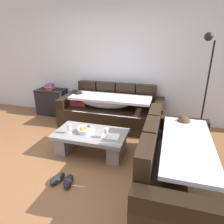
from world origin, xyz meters
name	(u,v)px	position (x,y,z in m)	size (l,w,h in m)	color
ground_plane	(69,164)	(0.00, 0.00, 0.00)	(14.00, 14.00, 0.00)	brown
back_wall	(109,61)	(0.00, 2.15, 1.35)	(9.00, 0.10, 2.70)	silver
couch_along_wall	(110,111)	(0.20, 1.62, 0.33)	(2.22, 0.92, 0.88)	black
couch_near_window	(177,164)	(1.60, -0.02, 0.34)	(0.92, 2.01, 0.88)	black
coffee_table	(91,140)	(0.22, 0.41, 0.24)	(1.20, 0.68, 0.38)	gray
fruit_bowl	(86,130)	(0.13, 0.41, 0.42)	(0.28, 0.28, 0.10)	silver
wine_glass_near_left	(69,127)	(-0.10, 0.29, 0.50)	(0.07, 0.07, 0.17)	silver
wine_glass_near_right	(106,131)	(0.52, 0.31, 0.50)	(0.07, 0.07, 0.17)	silver
open_magazine	(110,136)	(0.57, 0.37, 0.39)	(0.28, 0.21, 0.01)	white
side_cabinet	(52,102)	(-1.42, 1.85, 0.32)	(0.72, 0.44, 0.64)	black
book_stack_on_cabinet	(50,87)	(-1.43, 1.85, 0.71)	(0.19, 0.24, 0.13)	gold
floor_lamp	(205,82)	(2.00, 1.47, 1.12)	(0.33, 0.31, 1.95)	black
pair_of_shoes	(63,180)	(0.13, -0.42, 0.04)	(0.35, 0.30, 0.09)	black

